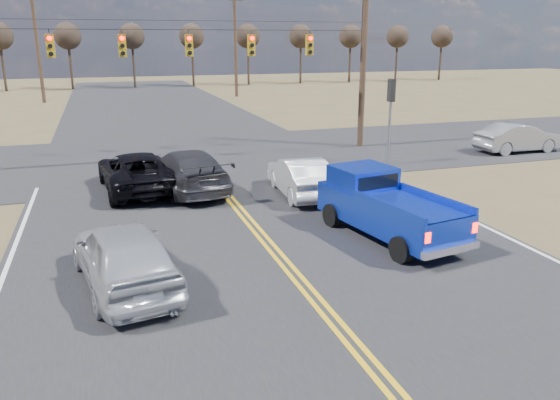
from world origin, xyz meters
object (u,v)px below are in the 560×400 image
object	(u,v)px
pickup_truck	(385,207)
black_suv	(137,172)
silver_suv	(124,255)
dgrey_car_queue	(187,170)
cross_car_east_near	(518,138)
white_car_queue	(300,176)

from	to	relation	value
pickup_truck	black_suv	world-z (taller)	pickup_truck
silver_suv	dgrey_car_queue	size ratio (longest dim) A/B	0.86
cross_car_east_near	silver_suv	bearing A→B (deg)	116.44
black_suv	white_car_queue	xyz separation A→B (m)	(5.72, -2.50, -0.03)
pickup_truck	white_car_queue	bearing A→B (deg)	89.59
white_car_queue	cross_car_east_near	xyz separation A→B (m)	(13.39, 4.10, 0.02)
black_suv	dgrey_car_queue	xyz separation A→B (m)	(1.82, -0.56, 0.04)
black_suv	white_car_queue	size ratio (longest dim) A/B	1.24
pickup_truck	white_car_queue	xyz separation A→B (m)	(-0.82, 4.92, -0.20)
silver_suv	black_suv	distance (m)	8.64
pickup_truck	white_car_queue	world-z (taller)	pickup_truck
pickup_truck	black_suv	xyz separation A→B (m)	(-6.54, 7.42, -0.16)
black_suv	white_car_queue	world-z (taller)	black_suv
silver_suv	white_car_queue	bearing A→B (deg)	-146.69
pickup_truck	silver_suv	bearing A→B (deg)	179.05
pickup_truck	dgrey_car_queue	distance (m)	8.33
silver_suv	black_suv	xyz separation A→B (m)	(0.88, 8.59, -0.05)
black_suv	cross_car_east_near	xyz separation A→B (m)	(19.11, 1.60, -0.01)
pickup_truck	dgrey_car_queue	bearing A→B (deg)	114.56
pickup_truck	dgrey_car_queue	xyz separation A→B (m)	(-4.72, 6.87, -0.13)
silver_suv	cross_car_east_near	world-z (taller)	silver_suv
silver_suv	black_suv	size ratio (longest dim) A/B	0.87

